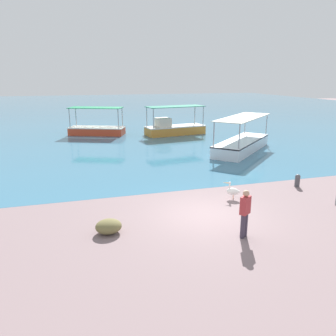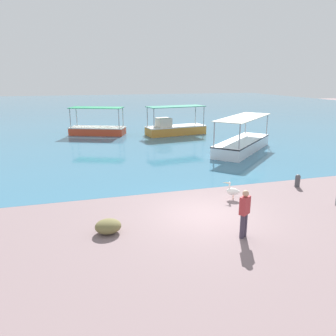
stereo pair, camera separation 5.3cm
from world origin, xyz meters
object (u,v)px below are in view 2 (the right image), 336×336
Objects in this scene: fishing_boat_far_right at (174,128)px; fisherman_standing at (244,212)px; pelican at (233,191)px; fishing_boat_near_left at (98,129)px; mooring_bollard at (298,180)px; net_pile at (108,226)px; fishing_boat_near_right at (242,144)px.

fishing_boat_far_right reaches higher than fisherman_standing.
fishing_boat_far_right is at bearing 81.70° from pelican.
fishing_boat_near_left reaches higher than mooring_bollard.
fishing_boat_far_right is at bearing 94.88° from mooring_bollard.
net_pile is at bearing 160.44° from fisherman_standing.
net_pile is at bearing -135.75° from fishing_boat_near_right.
fishing_boat_near_left is 20.22m from mooring_bollard.
pelican is 0.87× the size of net_pile.
mooring_bollard is (8.42, -18.38, -0.19)m from fishing_boat_near_left.
pelican is at bearing -120.51° from fishing_boat_near_right.
mooring_bollard is at bearing -85.12° from fishing_boat_far_right.
fisherman_standing is at bearing -100.50° from fishing_boat_far_right.
fishing_boat_near_right is 1.19× the size of fishing_boat_near_left.
net_pile is (-9.60, -2.49, -0.09)m from mooring_bollard.
mooring_bollard is 9.92m from net_pile.
fishing_boat_near_left is at bearing 103.37° from pelican.
fishing_boat_near_right is 8.74m from fishing_boat_far_right.
pelican is 1.25× the size of mooring_bollard.
fishing_boat_near_right is 10.16× the size of mooring_bollard.
fishing_boat_far_right reaches higher than fishing_boat_near_right.
mooring_bollard is (1.40, -16.42, -0.30)m from fishing_boat_far_right.
fishing_boat_near_left is 8.52× the size of mooring_bollard.
mooring_bollard is 0.38× the size of fisherman_standing.
pelican reaches higher than mooring_bollard.
pelican is 5.99m from net_pile.
fishing_boat_near_right is at bearing 81.10° from mooring_bollard.
fishing_boat_far_right is 16.48m from mooring_bollard.
fishing_boat_near_left reaches higher than fisherman_standing.
mooring_bollard is 6.62m from fisherman_standing.
fishing_boat_near_left is 0.93× the size of fishing_boat_far_right.
fisherman_standing is (-1.30, -3.39, 0.53)m from pelican.
pelican is 3.67m from fisherman_standing.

